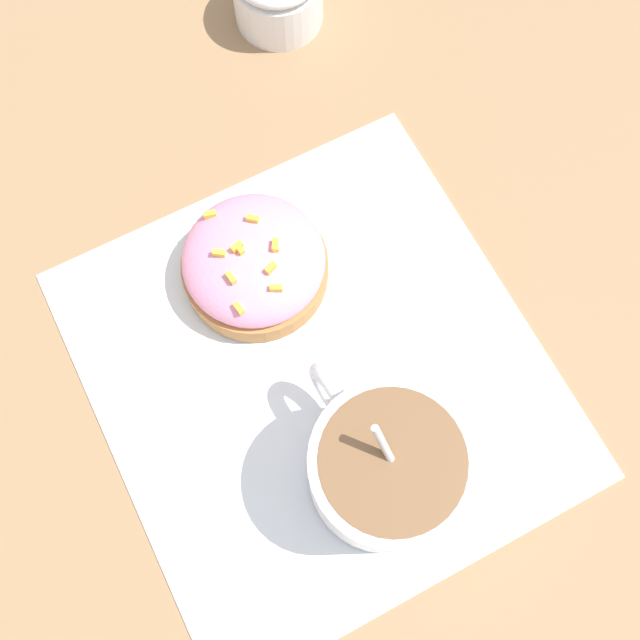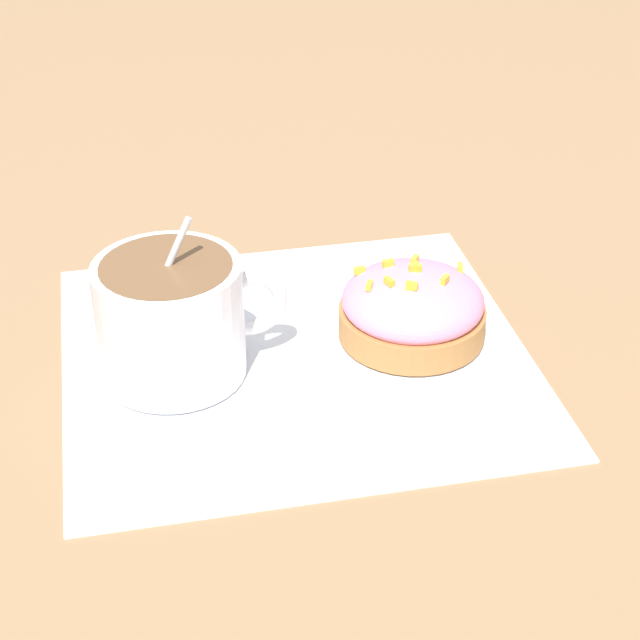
{
  "view_description": "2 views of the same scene",
  "coord_description": "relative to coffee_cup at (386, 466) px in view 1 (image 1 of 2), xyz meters",
  "views": [
    {
      "loc": [
        -0.1,
        0.04,
        0.44
      ],
      "look_at": [
        0.02,
        -0.01,
        0.04
      ],
      "focal_mm": 42.0,
      "sensor_mm": 36.0,
      "label": 1
    },
    {
      "loc": [
        -0.03,
        -0.52,
        0.36
      ],
      "look_at": [
        0.01,
        -0.02,
        0.04
      ],
      "focal_mm": 60.0,
      "sensor_mm": 36.0,
      "label": 2
    }
  ],
  "objects": [
    {
      "name": "ground_plane",
      "position": [
        0.07,
        0.01,
        -0.04
      ],
      "size": [
        3.0,
        3.0,
        0.0
      ],
      "primitive_type": "plane",
      "color": "#93704C"
    },
    {
      "name": "paper_napkin",
      "position": [
        0.07,
        0.01,
        -0.04
      ],
      "size": [
        0.3,
        0.29,
        0.0
      ],
      "color": "white",
      "rests_on": "ground_plane"
    },
    {
      "name": "coffee_cup",
      "position": [
        0.0,
        0.0,
        0.0
      ],
      "size": [
        0.11,
        0.08,
        0.1
      ],
      "color": "white",
      "rests_on": "paper_napkin"
    },
    {
      "name": "frosted_pastry",
      "position": [
        0.14,
        0.03,
        -0.02
      ],
      "size": [
        0.09,
        0.09,
        0.05
      ],
      "color": "#B2753D",
      "rests_on": "paper_napkin"
    }
  ]
}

